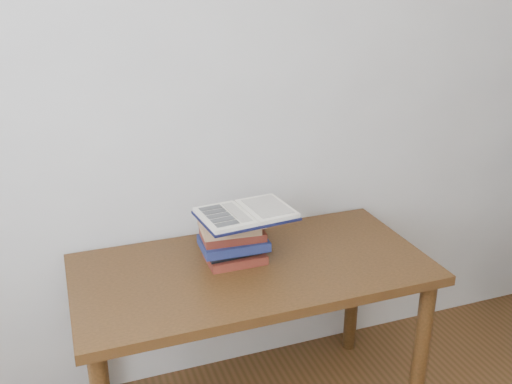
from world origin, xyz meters
name	(u,v)px	position (x,y,z in m)	size (l,w,h in m)	color
desk	(253,288)	(-0.05, 1.38, 0.59)	(1.30, 0.65, 0.69)	#4D2C13
book_stack	(232,238)	(-0.10, 1.44, 0.79)	(0.25, 0.20, 0.18)	#612718
open_book	(246,214)	(-0.06, 1.42, 0.89)	(0.36, 0.26, 0.03)	black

